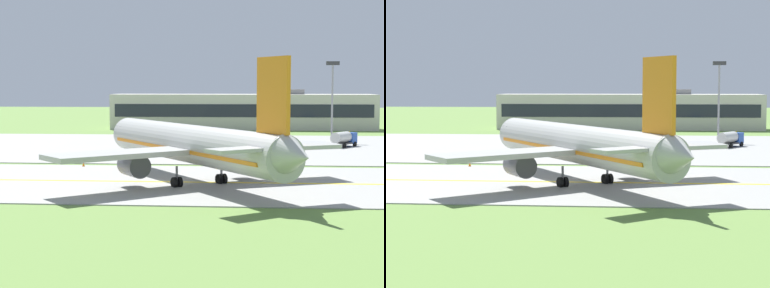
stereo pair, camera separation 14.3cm
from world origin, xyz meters
The scene contains 11 objects.
ground_plane centered at (0.00, 0.00, 0.00)m, with size 500.00×500.00×0.00m, color olive.
taxiway_strip centered at (0.00, 0.00, 0.05)m, with size 240.00×28.00×0.10m, color gray.
apron_pad centered at (10.00, 42.00, 0.05)m, with size 140.00×52.00×0.10m, color gray.
taxiway_centreline centered at (0.00, 0.00, 0.11)m, with size 220.00×0.60×0.01m, color yellow.
airplane_lead centered at (2.22, -0.77, 4.13)m, with size 29.38×35.20×12.70m.
service_truck_baggage centered at (7.21, 32.97, 1.53)m, with size 5.15×6.08×2.65m.
service_truck_catering centered at (23.81, 42.83, 1.53)m, with size 5.12×6.09×2.65m.
terminal_building centered at (6.64, 90.11, 4.14)m, with size 61.84×12.08×9.45m.
apron_light_mast centered at (23.26, 54.63, 9.33)m, with size 2.40×0.50×14.70m.
traffic_cone_mid_edge centered at (4.28, 11.31, 0.30)m, with size 0.44×0.44×0.60m, color orange.
traffic_cone_far_edge centered at (-12.73, 12.65, 0.30)m, with size 0.44×0.44×0.60m, color orange.
Camera 2 is at (8.15, -69.85, 10.25)m, focal length 62.69 mm.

